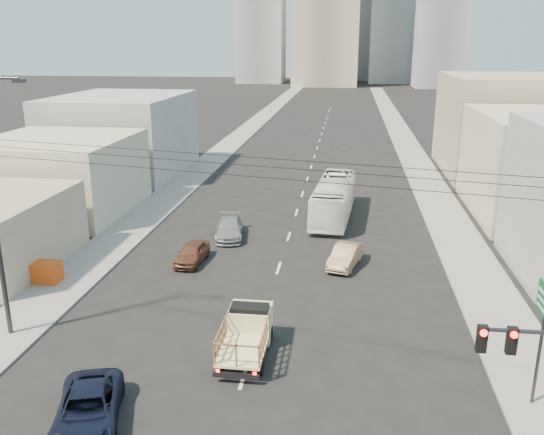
% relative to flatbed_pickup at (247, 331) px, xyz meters
% --- Properties ---
extents(ground, '(420.00, 420.00, 0.00)m').
position_rel_flatbed_pickup_xyz_m(ground, '(0.19, -3.81, -1.09)').
color(ground, black).
rests_on(ground, ground).
extents(sidewalk_left, '(3.50, 180.00, 0.12)m').
position_rel_flatbed_pickup_xyz_m(sidewalk_left, '(-11.56, 66.19, -1.03)').
color(sidewalk_left, slate).
rests_on(sidewalk_left, ground).
extents(sidewalk_right, '(3.50, 180.00, 0.12)m').
position_rel_flatbed_pickup_xyz_m(sidewalk_right, '(11.94, 66.19, -1.03)').
color(sidewalk_right, slate).
rests_on(sidewalk_right, ground).
extents(lane_dashes, '(0.15, 104.00, 0.01)m').
position_rel_flatbed_pickup_xyz_m(lane_dashes, '(0.19, 49.19, -1.09)').
color(lane_dashes, silver).
rests_on(lane_dashes, ground).
extents(flatbed_pickup, '(1.95, 4.41, 1.90)m').
position_rel_flatbed_pickup_xyz_m(flatbed_pickup, '(0.00, 0.00, 0.00)').
color(flatbed_pickup, beige).
rests_on(flatbed_pickup, ground).
extents(navy_pickup, '(3.46, 5.19, 1.32)m').
position_rel_flatbed_pickup_xyz_m(navy_pickup, '(-4.76, -5.69, -0.43)').
color(navy_pickup, black).
rests_on(navy_pickup, ground).
extents(city_bus, '(3.40, 11.11, 3.05)m').
position_rel_flatbed_pickup_xyz_m(city_bus, '(3.19, 21.38, 0.43)').
color(city_bus, white).
rests_on(city_bus, ground).
extents(sedan_brown, '(1.72, 3.81, 1.27)m').
position_rel_flatbed_pickup_xyz_m(sedan_brown, '(-5.27, 10.37, -0.46)').
color(sedan_brown, '#582E1E').
rests_on(sedan_brown, ground).
extents(sedan_tan, '(2.34, 4.19, 1.31)m').
position_rel_flatbed_pickup_xyz_m(sedan_tan, '(4.21, 11.07, -0.44)').
color(sedan_tan, '#947856').
rests_on(sedan_tan, ground).
extents(sedan_grey, '(2.49, 4.73, 1.31)m').
position_rel_flatbed_pickup_xyz_m(sedan_grey, '(-3.94, 15.42, -0.44)').
color(sedan_grey, gray).
rests_on(sedan_grey, ground).
extents(green_sign, '(0.18, 1.60, 5.00)m').
position_rel_flatbed_pickup_xyz_m(green_sign, '(11.36, -2.31, 2.65)').
color(green_sign, '#2D2D33').
rests_on(green_sign, ground).
extents(overhead_wires, '(23.01, 5.02, 0.72)m').
position_rel_flatbed_pickup_xyz_m(overhead_wires, '(0.19, -2.31, 7.87)').
color(overhead_wires, black).
rests_on(overhead_wires, ground).
extents(crate_stack, '(1.80, 1.20, 1.14)m').
position_rel_flatbed_pickup_xyz_m(crate_stack, '(-12.81, 6.12, -0.40)').
color(crate_stack, '#CD4813').
rests_on(crate_stack, sidewalk_left).
extents(bldg_right_far, '(12.00, 16.00, 10.00)m').
position_rel_flatbed_pickup_xyz_m(bldg_right_far, '(20.19, 40.19, 3.91)').
color(bldg_right_far, tan).
rests_on(bldg_right_far, ground).
extents(bldg_left_mid, '(11.00, 12.00, 6.00)m').
position_rel_flatbed_pickup_xyz_m(bldg_left_mid, '(-18.81, 20.19, 1.91)').
color(bldg_left_mid, '#BFB69A').
rests_on(bldg_left_mid, ground).
extents(bldg_left_far, '(12.00, 16.00, 8.00)m').
position_rel_flatbed_pickup_xyz_m(bldg_left_far, '(-19.31, 35.19, 2.91)').
color(bldg_left_far, gray).
rests_on(bldg_left_far, ground).
extents(midrise_ne, '(16.00, 16.00, 40.00)m').
position_rel_flatbed_pickup_xyz_m(midrise_ne, '(18.19, 181.19, 18.91)').
color(midrise_ne, gray).
rests_on(midrise_ne, ground).
extents(midrise_nw, '(15.00, 15.00, 34.00)m').
position_rel_flatbed_pickup_xyz_m(midrise_nw, '(-25.81, 176.19, 15.91)').
color(midrise_nw, gray).
rests_on(midrise_nw, ground).
extents(midrise_back, '(18.00, 18.00, 44.00)m').
position_rel_flatbed_pickup_xyz_m(midrise_back, '(6.19, 196.19, 20.91)').
color(midrise_back, gray).
rests_on(midrise_back, ground).
extents(midrise_east, '(14.00, 14.00, 28.00)m').
position_rel_flatbed_pickup_xyz_m(midrise_east, '(30.19, 161.19, 12.91)').
color(midrise_east, gray).
rests_on(midrise_east, ground).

